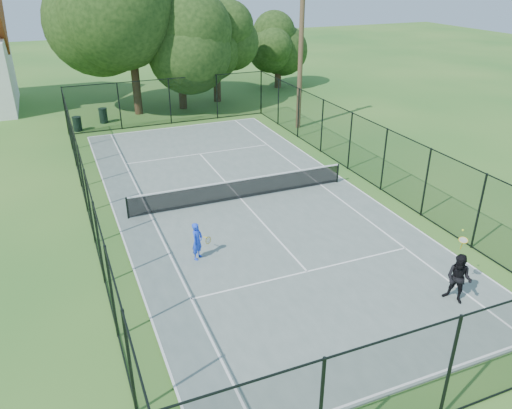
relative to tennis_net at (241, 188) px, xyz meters
name	(u,v)px	position (x,y,z in m)	size (l,w,h in m)	color
ground	(241,200)	(0.00, 0.00, -0.58)	(120.00, 120.00, 0.00)	#256121
tennis_court	(241,199)	(0.00, 0.00, -0.55)	(11.00, 24.00, 0.06)	slate
tennis_net	(241,188)	(0.00, 0.00, 0.00)	(10.08, 0.08, 0.95)	black
fence	(240,169)	(0.00, 0.00, 0.92)	(13.10, 26.10, 3.00)	black
tree_near_left	(129,16)	(-1.54, 16.31, 5.98)	(8.17, 8.17, 10.66)	#332114
tree_near_mid	(179,40)	(1.77, 16.56, 4.23)	(5.97, 5.97, 7.81)	#332114
tree_near_right	(216,38)	(4.79, 17.62, 4.11)	(5.35, 5.35, 7.38)	#332114
tree_far_right	(278,46)	(11.11, 20.17, 2.91)	(4.27, 4.27, 5.64)	#332114
trash_bin_left	(77,124)	(-5.90, 13.66, -0.11)	(0.58, 0.58, 0.92)	black
trash_bin_right	(103,116)	(-4.14, 14.91, -0.08)	(0.58, 0.58, 0.99)	black
utility_pole	(301,58)	(7.42, 9.00, 3.86)	(1.40, 0.30, 8.75)	#4C3823
player_blue	(197,241)	(-3.20, -4.11, 0.18)	(0.88, 0.60, 1.40)	blue
player_black	(459,279)	(3.50, -9.63, 0.31)	(0.97, 1.19, 2.13)	black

